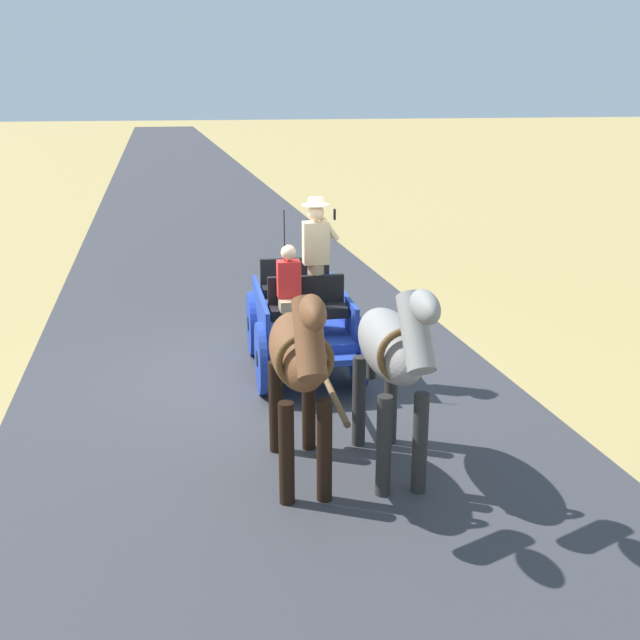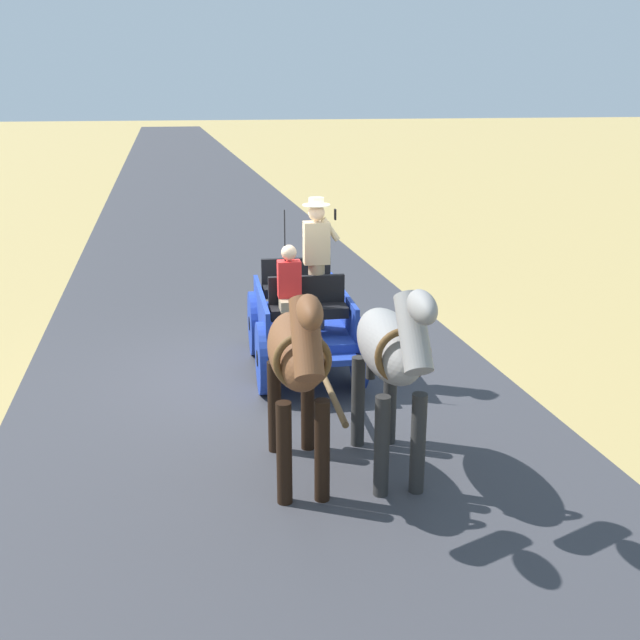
% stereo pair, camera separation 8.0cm
% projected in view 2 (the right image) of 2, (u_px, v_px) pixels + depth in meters
% --- Properties ---
extents(ground_plane, '(200.00, 200.00, 0.00)m').
position_uv_depth(ground_plane, '(264.00, 373.00, 10.40)').
color(ground_plane, tan).
extents(road_surface, '(6.62, 160.00, 0.01)m').
position_uv_depth(road_surface, '(264.00, 373.00, 10.40)').
color(road_surface, '#38383D').
rests_on(road_surface, ground).
extents(horse_drawn_carriage, '(1.52, 4.51, 2.50)m').
position_uv_depth(horse_drawn_carriage, '(303.00, 316.00, 10.24)').
color(horse_drawn_carriage, '#1E3899').
rests_on(horse_drawn_carriage, ground).
extents(horse_near_side, '(0.63, 2.13, 2.21)m').
position_uv_depth(horse_near_side, '(391.00, 353.00, 7.31)').
color(horse_near_side, gray).
rests_on(horse_near_side, ground).
extents(horse_off_side, '(0.66, 2.13, 2.21)m').
position_uv_depth(horse_off_side, '(297.00, 358.00, 7.16)').
color(horse_off_side, brown).
rests_on(horse_off_side, ground).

